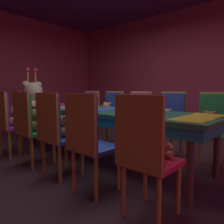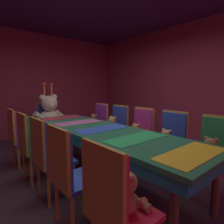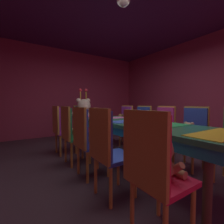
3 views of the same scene
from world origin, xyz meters
name	(u,v)px [view 3 (image 3 of 3)]	position (x,y,z in m)	size (l,w,h in m)	color
ground_plane	(130,165)	(0.00, 0.00, 0.00)	(7.90, 7.90, 0.00)	#3F2D38
wall_back	(69,93)	(0.00, 3.20, 1.40)	(5.20, 0.12, 2.80)	#99334C
wall_right	(209,89)	(2.60, 0.00, 1.40)	(0.12, 6.40, 2.80)	#99334C
banquet_table	(130,126)	(0.00, 0.00, 0.66)	(0.90, 3.11, 0.75)	#26724C
chair_left_0	(151,164)	(-0.84, -1.22, 0.60)	(0.42, 0.41, 0.98)	red
teddy_left_0	(164,161)	(-0.69, -1.22, 0.59)	(0.24, 0.32, 0.30)	#9E7247
chair_left_1	(105,144)	(-0.83, -0.58, 0.60)	(0.42, 0.41, 0.98)	#2D47B2
chair_left_2	(85,135)	(-0.82, 0.00, 0.60)	(0.42, 0.41, 0.98)	#2D47B2
teddy_left_2	(94,136)	(-0.68, 0.00, 0.57)	(0.22, 0.28, 0.26)	olive
chair_left_3	(70,130)	(-0.83, 0.58, 0.60)	(0.42, 0.41, 0.98)	#268C4C
teddy_left_3	(78,129)	(-0.69, 0.58, 0.58)	(0.24, 0.31, 0.29)	olive
chair_left_4	(60,125)	(-0.84, 1.22, 0.60)	(0.42, 0.41, 0.98)	purple
teddy_left_4	(67,125)	(-0.69, 1.22, 0.59)	(0.24, 0.31, 0.30)	tan
chair_right_1	(193,130)	(0.82, -0.61, 0.60)	(0.42, 0.41, 0.98)	#2D47B2
teddy_right_1	(188,132)	(0.68, -0.61, 0.58)	(0.23, 0.30, 0.28)	tan
chair_right_2	(163,126)	(0.83, -0.01, 0.60)	(0.42, 0.41, 0.98)	#CC338C
teddy_right_2	(159,128)	(0.69, -0.01, 0.58)	(0.23, 0.29, 0.28)	#9E7247
chair_right_3	(142,123)	(0.83, 0.58, 0.60)	(0.42, 0.41, 0.98)	#2D47B2
teddy_right_3	(137,123)	(0.68, 0.58, 0.60)	(0.27, 0.35, 0.33)	tan
chair_right_4	(125,120)	(0.83, 1.21, 0.60)	(0.42, 0.41, 0.98)	purple
teddy_right_4	(120,121)	(0.68, 1.21, 0.59)	(0.26, 0.33, 0.31)	brown
throne_chair	(82,119)	(0.00, 2.10, 0.60)	(0.41, 0.42, 0.98)	#2D47B2
king_teddy_bear	(84,113)	(0.00, 1.92, 0.77)	(0.76, 0.59, 0.98)	beige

